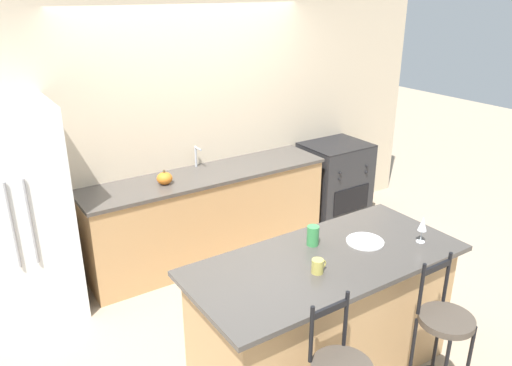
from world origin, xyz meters
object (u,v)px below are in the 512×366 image
dinner_plate (365,241)px  pumpkin_decoration (165,178)px  wine_glass (423,224)px  oven_range (334,182)px  tumbler_cup (313,236)px  refrigerator (16,218)px  coffee_mug (318,266)px  bar_stool_far (443,334)px

dinner_plate → pumpkin_decoration: (-0.71, 1.88, 0.02)m
wine_glass → oven_range: bearing=62.6°
oven_range → pumpkin_decoration: (-2.15, -0.04, 0.51)m
tumbler_cup → pumpkin_decoration: 1.75m
refrigerator → coffee_mug: refrigerator is taller
refrigerator → dinner_plate: bearing=-43.3°
oven_range → tumbler_cup: size_ratio=6.60×
dinner_plate → wine_glass: (0.34, -0.21, 0.13)m
dinner_plate → coffee_mug: 0.56m
refrigerator → wine_glass: 3.15m
oven_range → pumpkin_decoration: 2.21m
refrigerator → oven_range: (3.44, 0.03, -0.44)m
oven_range → dinner_plate: (-1.44, -1.92, 0.49)m
bar_stool_far → dinner_plate: (-0.05, 0.68, 0.38)m
oven_range → coffee_mug: 2.90m
bar_stool_far → pumpkin_decoration: bearing=106.6°
oven_range → dinner_plate: 2.45m
dinner_plate → tumbler_cup: 0.39m
bar_stool_far → dinner_plate: size_ratio=4.05×
bar_stool_far → wine_glass: (0.28, 0.47, 0.51)m
oven_range → wine_glass: bearing=-117.4°
refrigerator → tumbler_cup: refrigerator is taller
dinner_plate → pumpkin_decoration: 2.01m
wine_glass → pumpkin_decoration: bearing=116.6°
refrigerator → coffee_mug: (1.46, -2.02, 0.09)m
oven_range → bar_stool_far: size_ratio=0.87×
bar_stool_far → pumpkin_decoration: 2.70m
dinner_plate → wine_glass: wine_glass is taller
oven_range → coffee_mug: bearing=-134.1°
refrigerator → coffee_mug: bearing=-54.1°
refrigerator → bar_stool_far: refrigerator is taller
coffee_mug → pumpkin_decoration: (-0.17, 2.01, -0.01)m
coffee_mug → pumpkin_decoration: pumpkin_decoration is taller
coffee_mug → tumbler_cup: 0.37m
bar_stool_far → coffee_mug: size_ratio=9.93×
dinner_plate → coffee_mug: size_ratio=2.45×
oven_range → pumpkin_decoration: bearing=-179.0°
coffee_mug → tumbler_cup: bearing=55.7°
bar_stool_far → dinner_plate: bar_stool_far is taller
coffee_mug → refrigerator: bearing=125.9°
oven_range → bar_stool_far: 2.95m
bar_stool_far → coffee_mug: 0.91m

